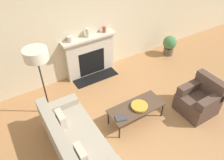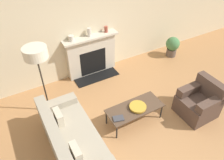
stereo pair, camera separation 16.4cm
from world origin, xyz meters
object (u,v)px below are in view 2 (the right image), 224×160
(armchair_near, at_px, (199,102))
(coffee_table, at_px, (135,109))
(couch, at_px, (72,141))
(mantel_vase_left, at_px, (71,38))
(bowl, at_px, (138,107))
(floor_lamp, at_px, (37,58))
(mantel_vase_center_left, at_px, (89,32))
(fireplace, at_px, (92,56))
(potted_plant, at_px, (172,46))
(mantel_vase_center_right, at_px, (106,29))
(book, at_px, (118,118))

(armchair_near, bearing_deg, coffee_table, -110.04)
(couch, height_order, mantel_vase_left, mantel_vase_left)
(bowl, xyz_separation_m, floor_lamp, (-1.56, 1.25, 0.99))
(floor_lamp, height_order, mantel_vase_center_left, floor_lamp)
(fireplace, height_order, bowl, fireplace)
(mantel_vase_center_left, bearing_deg, potted_plant, -9.41)
(fireplace, bearing_deg, mantel_vase_center_right, 1.82)
(book, height_order, mantel_vase_left, mantel_vase_left)
(floor_lamp, relative_size, potted_plant, 2.66)
(couch, relative_size, coffee_table, 1.62)
(armchair_near, height_order, mantel_vase_center_right, mantel_vase_center_right)
(book, distance_m, mantel_vase_center_left, 2.34)
(mantel_vase_center_right, bearing_deg, bowl, -100.38)
(couch, xyz_separation_m, mantel_vase_center_left, (1.39, 2.11, 0.95))
(fireplace, relative_size, mantel_vase_left, 10.45)
(floor_lamp, bearing_deg, mantel_vase_center_left, 29.66)
(armchair_near, relative_size, potted_plant, 1.35)
(bowl, bearing_deg, fireplace, 92.04)
(bowl, distance_m, mantel_vase_left, 2.30)
(book, height_order, floor_lamp, floor_lamp)
(bowl, xyz_separation_m, book, (-0.50, -0.06, -0.02))
(fireplace, bearing_deg, couch, -123.77)
(mantel_vase_left, xyz_separation_m, mantel_vase_center_right, (0.95, 0.00, 0.01))
(coffee_table, distance_m, floor_lamp, 2.21)
(fireplace, xyz_separation_m, mantel_vase_center_left, (-0.01, 0.01, 0.69))
(bowl, relative_size, mantel_vase_left, 2.54)
(fireplace, relative_size, floor_lamp, 0.89)
(armchair_near, bearing_deg, potted_plant, 152.54)
(potted_plant, bearing_deg, mantel_vase_left, 172.07)
(fireplace, distance_m, mantel_vase_center_left, 0.69)
(coffee_table, distance_m, potted_plant, 2.97)
(couch, distance_m, armchair_near, 2.84)
(couch, bearing_deg, potted_plant, -66.64)
(couch, xyz_separation_m, mantel_vase_left, (0.91, 2.11, 0.91))
(coffee_table, height_order, floor_lamp, floor_lamp)
(fireplace, bearing_deg, armchair_near, -61.13)
(coffee_table, height_order, book, book)
(fireplace, distance_m, bowl, 2.08)
(mantel_vase_center_right, bearing_deg, fireplace, -178.18)
(book, relative_size, mantel_vase_left, 1.77)
(fireplace, bearing_deg, bowl, -87.96)
(floor_lamp, distance_m, mantel_vase_center_right, 2.13)
(couch, xyz_separation_m, mantel_vase_center_right, (1.86, 2.11, 0.91))
(couch, height_order, coffee_table, couch)
(bowl, distance_m, mantel_vase_center_left, 2.24)
(fireplace, xyz_separation_m, coffee_table, (0.03, -2.04, -0.18))
(armchair_near, height_order, floor_lamp, floor_lamp)
(armchair_near, bearing_deg, fireplace, -151.13)
(mantel_vase_center_right, bearing_deg, couch, -131.37)
(coffee_table, xyz_separation_m, bowl, (0.05, -0.04, 0.06))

